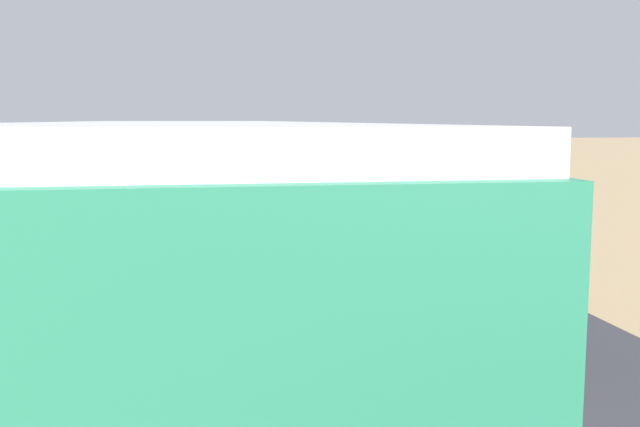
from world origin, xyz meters
The scene contains 2 objects.
livestock_truck centered at (0.64, 12.00, 1.79)m, with size 2.53×9.70×3.02m.
bus centered at (-2.65, 3.56, 1.75)m, with size 2.54×10.00×3.21m.
Camera 1 is at (-2.59, -3.45, 3.25)m, focal length 41.45 mm.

